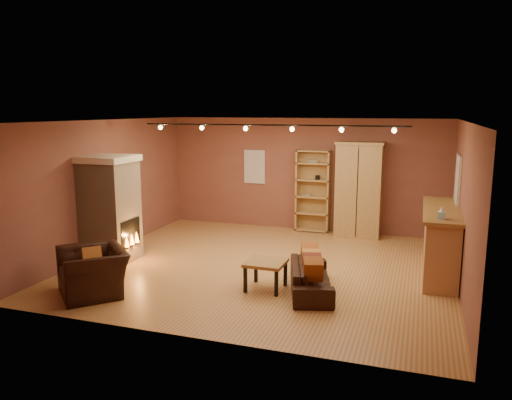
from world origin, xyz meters
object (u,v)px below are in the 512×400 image
(fireplace, at_px, (110,209))
(loveseat, at_px, (311,272))
(bookcase, at_px, (313,190))
(armchair, at_px, (93,264))
(armoire, at_px, (359,189))
(coffee_table, at_px, (266,265))
(bar_counter, at_px, (441,241))

(fireplace, bearing_deg, loveseat, -6.30)
(bookcase, distance_m, armchair, 6.01)
(armoire, bearing_deg, bookcase, 170.98)
(armoire, xyz_separation_m, coffee_table, (-1.01, -4.14, -0.72))
(bookcase, bearing_deg, armoire, -9.02)
(bookcase, bearing_deg, armchair, -114.93)
(fireplace, distance_m, armoire, 5.69)
(bookcase, height_order, armchair, bookcase)
(fireplace, relative_size, armchair, 1.57)
(fireplace, bearing_deg, armoire, 38.73)
(fireplace, bearing_deg, armchair, -64.94)
(loveseat, bearing_deg, bar_counter, -66.43)
(loveseat, bearing_deg, bookcase, -4.08)
(loveseat, xyz_separation_m, armchair, (-3.40, -1.22, 0.16))
(bar_counter, distance_m, coffee_table, 3.35)
(coffee_table, bearing_deg, bookcase, 91.59)
(fireplace, distance_m, loveseat, 4.27)
(loveseat, relative_size, coffee_table, 2.63)
(bar_counter, bearing_deg, armchair, -151.90)
(fireplace, height_order, armoire, armoire)
(armoire, bearing_deg, armchair, -124.86)
(bookcase, bearing_deg, fireplace, -131.49)
(armoire, bearing_deg, fireplace, -141.27)
(bar_counter, relative_size, armchair, 1.91)
(bookcase, height_order, loveseat, bookcase)
(bookcase, relative_size, armchair, 1.50)
(armoire, height_order, loveseat, armoire)
(bar_counter, bearing_deg, armoire, 127.62)
(bookcase, xyz_separation_m, loveseat, (0.87, -4.20, -0.68))
(bookcase, distance_m, coffee_table, 4.36)
(armchair, bearing_deg, bar_counter, 71.91)
(armoire, distance_m, coffee_table, 4.32)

